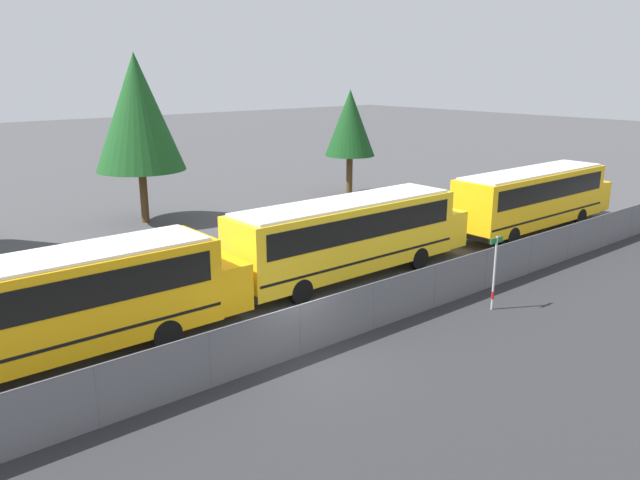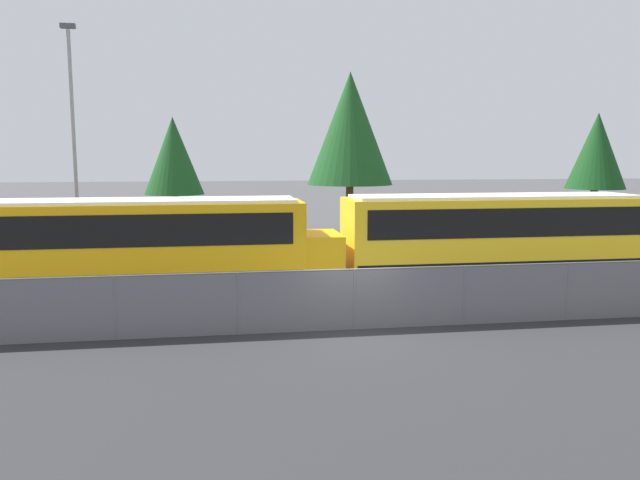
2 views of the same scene
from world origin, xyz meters
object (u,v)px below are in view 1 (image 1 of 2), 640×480
Objects in this scene: school_bus_3 at (534,195)px; tree_1 at (350,123)px; street_sign at (494,271)px; school_bus_1 at (50,302)px; tree_2 at (138,112)px; school_bus_2 at (351,232)px.

school_bus_3 is 1.67× the size of tree_1.
street_sign is 22.64m from tree_1.
school_bus_1 is 1.27× the size of tree_2.
school_bus_2 is 1.27× the size of tree_2.
school_bus_2 is at bearing 177.77° from school_bus_3.
school_bus_1 is at bearing 179.73° from school_bus_3.
school_bus_1 is at bearing -150.49° from tree_1.
school_bus_3 is at bearing -86.92° from tree_1.
tree_1 is at bearing 29.51° from school_bus_1.
school_bus_1 is at bearing 157.41° from street_sign.
school_bus_2 is 1.67× the size of tree_1.
tree_1 reaches higher than school_bus_2.
tree_1 is (10.76, 19.61, 3.47)m from street_sign.
tree_2 is (-15.44, 15.39, 4.26)m from school_bus_3.
tree_2 is at bearing 99.35° from school_bus_2.
tree_1 is at bearing 93.08° from school_bus_3.
school_bus_3 is (25.29, -0.12, 0.00)m from school_bus_1.
school_bus_2 is 6.31m from street_sign.
tree_1 reaches higher than school_bus_3.
tree_1 is at bearing -5.39° from tree_2.
school_bus_3 is 22.21m from tree_2.
school_bus_3 reaches higher than street_sign.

